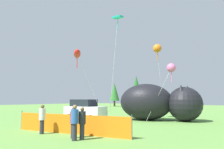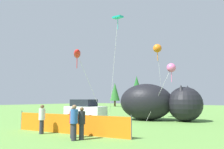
{
  "view_description": "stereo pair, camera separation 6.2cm",
  "coord_description": "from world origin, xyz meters",
  "px_view_note": "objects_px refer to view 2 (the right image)",
  "views": [
    {
      "loc": [
        12.23,
        -12.33,
        2.12
      ],
      "look_at": [
        -0.92,
        3.51,
        4.37
      ],
      "focal_mm": 35.0,
      "sensor_mm": 36.0,
      "label": 1
    },
    {
      "loc": [
        12.28,
        -12.29,
        2.12
      ],
      "look_at": [
        -0.92,
        3.51,
        4.37
      ],
      "focal_mm": 35.0,
      "sensor_mm": 36.0,
      "label": 2
    }
  ],
  "objects_px": {
    "spectator_in_red_shirt": "(42,118)",
    "spectator_in_black_shirt": "(74,121)",
    "folding_chair": "(103,123)",
    "kite_orange_flower": "(157,49)",
    "kite_pink_octopus": "(171,68)",
    "parked_car": "(85,110)",
    "kite_red_lizard": "(77,54)",
    "spectator_in_white_shirt": "(82,122)",
    "inflatable_cat": "(157,103)",
    "kite_teal_diamond": "(118,19)",
    "spectator_in_yellow_shirt": "(73,121)"
  },
  "relations": [
    {
      "from": "folding_chair",
      "to": "inflatable_cat",
      "type": "distance_m",
      "value": 8.73
    },
    {
      "from": "kite_orange_flower",
      "to": "spectator_in_black_shirt",
      "type": "bearing_deg",
      "value": -81.12
    },
    {
      "from": "spectator_in_black_shirt",
      "to": "parked_car",
      "type": "bearing_deg",
      "value": 133.61
    },
    {
      "from": "spectator_in_black_shirt",
      "to": "kite_red_lizard",
      "type": "height_order",
      "value": "kite_red_lizard"
    },
    {
      "from": "spectator_in_red_shirt",
      "to": "spectator_in_white_shirt",
      "type": "bearing_deg",
      "value": 4.68
    },
    {
      "from": "spectator_in_red_shirt",
      "to": "spectator_in_black_shirt",
      "type": "distance_m",
      "value": 3.1
    },
    {
      "from": "parked_car",
      "to": "folding_chair",
      "type": "bearing_deg",
      "value": -44.2
    },
    {
      "from": "kite_teal_diamond",
      "to": "kite_orange_flower",
      "type": "bearing_deg",
      "value": 50.76
    },
    {
      "from": "inflatable_cat",
      "to": "spectator_in_white_shirt",
      "type": "xyz_separation_m",
      "value": [
        1.67,
        -11.28,
        -0.73
      ]
    },
    {
      "from": "spectator_in_black_shirt",
      "to": "kite_pink_octopus",
      "type": "relative_size",
      "value": 0.34
    },
    {
      "from": "kite_pink_octopus",
      "to": "parked_car",
      "type": "bearing_deg",
      "value": -149.05
    },
    {
      "from": "parked_car",
      "to": "kite_orange_flower",
      "type": "xyz_separation_m",
      "value": [
        4.64,
        5.85,
        6.3
      ]
    },
    {
      "from": "spectator_in_black_shirt",
      "to": "spectator_in_yellow_shirt",
      "type": "bearing_deg",
      "value": 145.35
    },
    {
      "from": "inflatable_cat",
      "to": "spectator_in_white_shirt",
      "type": "relative_size",
      "value": 4.81
    },
    {
      "from": "kite_teal_diamond",
      "to": "kite_red_lizard",
      "type": "distance_m",
      "value": 5.98
    },
    {
      "from": "folding_chair",
      "to": "spectator_in_yellow_shirt",
      "type": "relative_size",
      "value": 0.58
    },
    {
      "from": "spectator_in_white_shirt",
      "to": "parked_car",
      "type": "bearing_deg",
      "value": 135.85
    },
    {
      "from": "folding_chair",
      "to": "inflatable_cat",
      "type": "bearing_deg",
      "value": 149.07
    },
    {
      "from": "kite_pink_octopus",
      "to": "kite_red_lizard",
      "type": "relative_size",
      "value": 0.81
    },
    {
      "from": "kite_teal_diamond",
      "to": "kite_orange_flower",
      "type": "relative_size",
      "value": 1.36
    },
    {
      "from": "spectator_in_yellow_shirt",
      "to": "kite_pink_octopus",
      "type": "distance_m",
      "value": 11.43
    },
    {
      "from": "inflatable_cat",
      "to": "kite_red_lizard",
      "type": "bearing_deg",
      "value": -146.17
    },
    {
      "from": "spectator_in_black_shirt",
      "to": "inflatable_cat",
      "type": "bearing_deg",
      "value": 97.47
    },
    {
      "from": "spectator_in_red_shirt",
      "to": "kite_pink_octopus",
      "type": "height_order",
      "value": "kite_pink_octopus"
    },
    {
      "from": "parked_car",
      "to": "spectator_in_white_shirt",
      "type": "height_order",
      "value": "parked_car"
    },
    {
      "from": "inflatable_cat",
      "to": "kite_teal_diamond",
      "type": "bearing_deg",
      "value": -166.46
    },
    {
      "from": "parked_car",
      "to": "kite_red_lizard",
      "type": "distance_m",
      "value": 5.36
    },
    {
      "from": "kite_red_lizard",
      "to": "parked_car",
      "type": "bearing_deg",
      "value": 110.42
    },
    {
      "from": "inflatable_cat",
      "to": "kite_red_lizard",
      "type": "height_order",
      "value": "kite_red_lizard"
    },
    {
      "from": "spectator_in_red_shirt",
      "to": "kite_teal_diamond",
      "type": "relative_size",
      "value": 0.16
    },
    {
      "from": "kite_teal_diamond",
      "to": "kite_red_lizard",
      "type": "relative_size",
      "value": 1.62
    },
    {
      "from": "parked_car",
      "to": "kite_orange_flower",
      "type": "bearing_deg",
      "value": 41.07
    },
    {
      "from": "kite_pink_octopus",
      "to": "kite_orange_flower",
      "type": "relative_size",
      "value": 0.68
    },
    {
      "from": "spectator_in_red_shirt",
      "to": "spectator_in_black_shirt",
      "type": "bearing_deg",
      "value": -2.3
    },
    {
      "from": "inflatable_cat",
      "to": "spectator_in_white_shirt",
      "type": "height_order",
      "value": "inflatable_cat"
    },
    {
      "from": "kite_teal_diamond",
      "to": "kite_orange_flower",
      "type": "xyz_separation_m",
      "value": [
        2.69,
        3.29,
        -2.86
      ]
    },
    {
      "from": "spectator_in_black_shirt",
      "to": "kite_teal_diamond",
      "type": "relative_size",
      "value": 0.17
    },
    {
      "from": "spectator_in_yellow_shirt",
      "to": "kite_orange_flower",
      "type": "distance_m",
      "value": 14.03
    },
    {
      "from": "folding_chair",
      "to": "kite_orange_flower",
      "type": "xyz_separation_m",
      "value": [
        -1.26,
        9.78,
        6.73
      ]
    },
    {
      "from": "folding_chair",
      "to": "spectator_in_white_shirt",
      "type": "relative_size",
      "value": 0.57
    },
    {
      "from": "spectator_in_yellow_shirt",
      "to": "spectator_in_red_shirt",
      "type": "distance_m",
      "value": 2.52
    },
    {
      "from": "spectator_in_white_shirt",
      "to": "kite_pink_octopus",
      "type": "height_order",
      "value": "kite_pink_octopus"
    },
    {
      "from": "folding_chair",
      "to": "inflatable_cat",
      "type": "relative_size",
      "value": 0.12
    },
    {
      "from": "kite_pink_octopus",
      "to": "kite_red_lizard",
      "type": "xyz_separation_m",
      "value": [
        -6.29,
        -5.74,
        1.21
      ]
    },
    {
      "from": "spectator_in_yellow_shirt",
      "to": "spectator_in_black_shirt",
      "type": "bearing_deg",
      "value": -34.65
    },
    {
      "from": "kite_red_lizard",
      "to": "spectator_in_red_shirt",
      "type": "bearing_deg",
      "value": -60.71
    },
    {
      "from": "folding_chair",
      "to": "kite_red_lizard",
      "type": "relative_size",
      "value": 0.15
    },
    {
      "from": "folding_chair",
      "to": "spectator_in_red_shirt",
      "type": "height_order",
      "value": "spectator_in_red_shirt"
    },
    {
      "from": "parked_car",
      "to": "spectator_in_red_shirt",
      "type": "height_order",
      "value": "parked_car"
    },
    {
      "from": "parked_car",
      "to": "kite_teal_diamond",
      "type": "height_order",
      "value": "kite_teal_diamond"
    }
  ]
}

